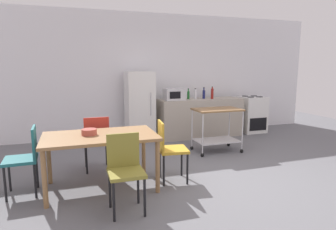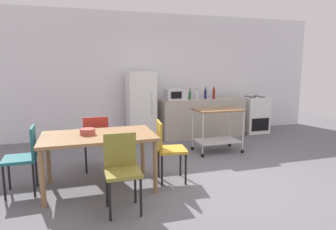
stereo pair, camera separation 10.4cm
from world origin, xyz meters
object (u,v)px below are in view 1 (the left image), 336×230
Objects in this scene: dining_table at (100,141)px; refrigerator at (140,106)px; chair_mustard at (169,147)px; bottle_olive_oil at (212,94)px; chair_red at (97,139)px; kitchen_cart at (217,123)px; stove_oven at (251,114)px; bottle_sparkling_water at (188,95)px; chair_teal at (26,156)px; bottle_soda at (195,95)px; bottle_hot_sauce at (204,94)px; chair_olive at (125,167)px; fruit_bowl at (89,132)px; microwave at (174,94)px.

dining_table is 2.71m from refrigerator.
bottle_olive_oil reaches higher than chair_mustard.
dining_table is 1.69× the size of chair_red.
kitchen_cart is at bearing -170.54° from chair_red.
dining_table is 1.63× the size of stove_oven.
bottle_sparkling_water is at bearing 178.58° from stove_oven.
chair_teal is at bearing -144.25° from bottle_sparkling_water.
bottle_soda is 0.93× the size of bottle_hot_sauce.
bottle_sparkling_water reaches higher than chair_teal.
bottle_sparkling_water is at bearing 175.03° from bottle_hot_sauce.
bottle_sparkling_water is (2.08, 3.16, 0.48)m from chair_olive.
fruit_bowl is at bearing -135.36° from bottle_sparkling_water.
chair_teal is at bearing -163.55° from kitchen_cart.
refrigerator is (0.91, 3.19, 0.26)m from chair_olive.
microwave is (-0.44, 1.25, 0.46)m from kitchen_cart.
bottle_soda is at bearing 179.60° from stove_oven.
chair_teal is 1.42m from chair_olive.
fruit_bowl is (-2.47, -1.04, 0.22)m from kitchen_cart.
microwave reaches higher than dining_table.
chair_teal and chair_mustard have the same top height.
microwave reaches higher than chair_olive.
bottle_olive_oil is (2.82, 1.57, 0.51)m from chair_red.
refrigerator reaches higher than chair_teal.
chair_olive is at bearing -118.94° from microwave.
dining_table is 0.96m from chair_teal.
bottle_hot_sauce reaches higher than bottle_soda.
microwave is (1.89, 2.33, 0.36)m from dining_table.
refrigerator reaches higher than dining_table.
microwave is at bearing -178.44° from stove_oven.
chair_red is 2.10m from refrigerator.
chair_red is 0.97× the size of stove_oven.
refrigerator reaches higher than kitchen_cart.
stove_oven is at bearing 39.55° from chair_olive.
kitchen_cart is at bearing -43.06° from chair_mustard.
bottle_hot_sauce is at bearing 120.52° from chair_teal.
bottle_hot_sauce is at bearing -27.55° from chair_mustard.
kitchen_cart is 3.60× the size of bottle_soda.
fruit_bowl is (-2.42, -2.39, -0.21)m from bottle_sparkling_water.
bottle_olive_oil reaches higher than bottle_sparkling_water.
bottle_olive_oil reaches higher than kitchen_cart.
chair_olive is 0.88m from fruit_bowl.
kitchen_cart is 3.62× the size of bottle_sparkling_water.
bottle_soda reaches higher than bottle_sparkling_water.
refrigerator is at bearing 3.63° from chair_mustard.
bottle_sparkling_water is (0.39, 0.10, -0.03)m from microwave.
bottle_soda reaches higher than chair_mustard.
chair_olive is 3.88m from bottle_soda.
chair_teal is 4.30m from bottle_hot_sauce.
dining_table is 2.57m from kitchen_cart.
fruit_bowl is (-0.14, 0.04, 0.12)m from dining_table.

